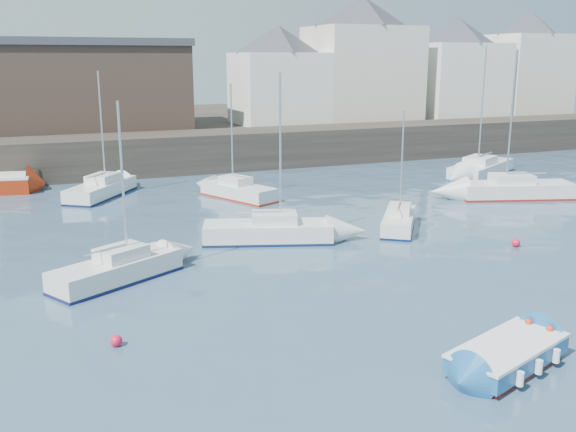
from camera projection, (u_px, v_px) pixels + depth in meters
name	position (u px, v px, depth m)	size (l,w,h in m)	color
water	(431.00, 347.00, 20.10)	(220.00, 220.00, 0.00)	#2D4760
quay_wall	(180.00, 152.00, 51.24)	(90.00, 5.00, 3.00)	#28231E
land_strip	(142.00, 131.00, 67.47)	(90.00, 32.00, 2.80)	#28231E
bldg_east_a	(362.00, 58.00, 63.07)	(13.36, 13.36, 11.80)	beige
bldg_east_b	(457.00, 67.00, 66.85)	(11.88, 11.88, 9.95)	white
bldg_east_c	(526.00, 62.00, 70.01)	(11.14, 11.14, 10.95)	beige
bldg_east_d	(279.00, 74.00, 59.69)	(11.14, 11.14, 8.95)	white
warehouse	(88.00, 84.00, 55.04)	(16.40, 10.40, 7.60)	#3D2D26
blue_dinghy	(508.00, 354.00, 18.65)	(4.44, 3.03, 0.78)	#9A260C
sailboat_a	(117.00, 269.00, 25.95)	(5.71, 4.26, 7.22)	silver
sailboat_b	(269.00, 231.00, 31.59)	(6.66, 3.96, 8.17)	silver
sailboat_c	(399.00, 221.00, 33.85)	(3.96, 4.69, 6.18)	silver
sailboat_d	(516.00, 189.00, 41.45)	(7.68, 4.44, 9.33)	silver
sailboat_f	(238.00, 191.00, 41.31)	(3.97, 5.83, 7.28)	silver
sailboat_g	(481.00, 168.00, 49.41)	(7.83, 6.04, 9.70)	silver
sailboat_h	(101.00, 189.00, 41.84)	(5.25, 6.25, 8.04)	silver
buoy_near	(117.00, 346.00, 20.19)	(0.38, 0.38, 0.38)	red
buoy_mid	(516.00, 247.00, 30.83)	(0.40, 0.40, 0.40)	red
buoy_far	(274.00, 231.00, 33.61)	(0.45, 0.45, 0.45)	red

